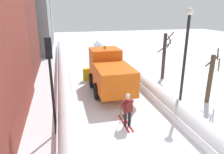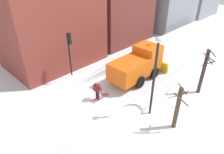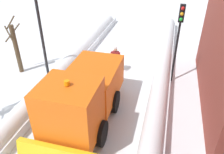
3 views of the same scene
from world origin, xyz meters
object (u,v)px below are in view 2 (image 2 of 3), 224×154
Objects in this scene: bare_tree_near at (178,107)px; street_lamp at (155,69)px; plow_truck at (138,64)px; bare_tree_mid at (204,71)px; skier at (97,89)px; traffic_light_pole at (70,49)px.

street_lamp is at bearing 178.91° from bare_tree_near.
plow_truck is 5.49m from bare_tree_mid.
bare_tree_mid is at bearing 50.87° from skier.
plow_truck is at bearing 87.51° from skier.
bare_tree_near is 5.16m from bare_tree_mid.
traffic_light_pole is 1.13× the size of bare_tree_mid.
skier is 0.45× the size of bare_tree_mid.
traffic_light_pole reaches higher than skier.
street_lamp is (7.51, 1.28, 0.42)m from traffic_light_pole.
plow_truck reaches higher than skier.
skier is 4.18m from traffic_light_pole.
bare_tree_near is (5.93, 1.51, 0.65)m from skier.
plow_truck is 6.64m from bare_tree_near.
plow_truck is at bearing 138.32° from street_lamp.
skier is 5.00m from street_lamp.
street_lamp reaches higher than traffic_light_pole.
skier is 8.61m from bare_tree_mid.
street_lamp is 2.79m from bare_tree_near.
skier is at bearing -165.72° from bare_tree_near.
skier is at bearing -4.34° from traffic_light_pole.
bare_tree_near is 0.89× the size of bare_tree_mid.
traffic_light_pole is 11.03m from bare_tree_mid.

